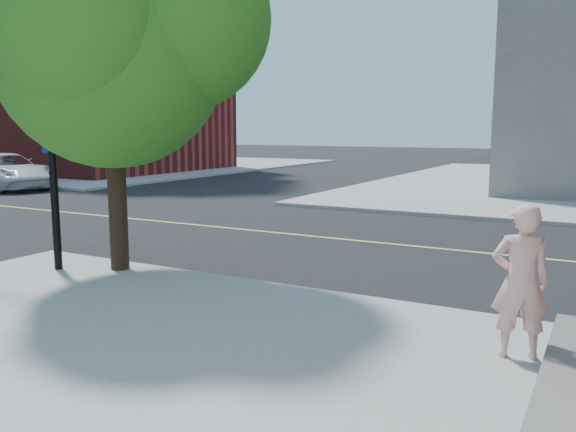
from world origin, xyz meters
The scene contains 8 objects.
ground centered at (0.00, 0.00, 0.00)m, with size 140.00×140.00×0.00m, color black.
road_ew centered at (0.00, 4.50, 0.01)m, with size 140.00×9.00×0.01m, color black.
sidewalk_nw centered at (-23.00, 21.50, 0.06)m, with size 26.00×25.00×0.12m, color #989898.
church centered at (-20.00, 18.00, 7.18)m, with size 15.20×12.00×14.40m.
office_block centered at (-32.00, 21.98, 9.12)m, with size 12.00×14.08×18.00m.
man_on_phone centered at (8.10, -1.44, 0.96)m, with size 0.61×0.40×1.69m, color beige.
street_tree centered at (1.47, -0.49, 4.29)m, with size 4.87×4.43×6.47m.
car_a centered at (-13.83, 8.22, 0.76)m, with size 2.52×5.46×1.52m, color silver.
Camera 1 is at (8.88, -8.03, 2.58)m, focal length 36.97 mm.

